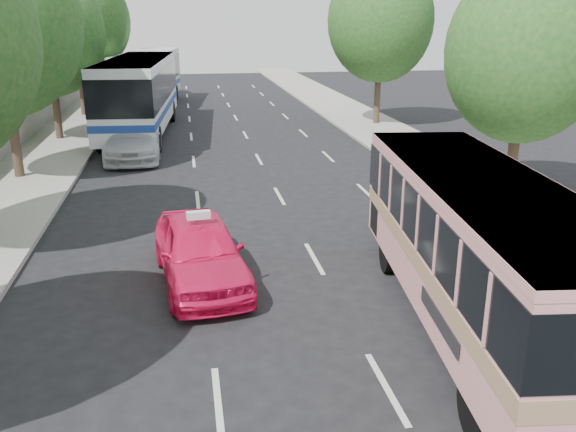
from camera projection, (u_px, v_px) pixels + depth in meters
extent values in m
plane|color=black|center=(307.00, 336.00, 12.24)|extent=(120.00, 120.00, 0.00)
cube|color=#9E998E|center=(55.00, 147.00, 29.60)|extent=(4.00, 90.00, 0.15)
cube|color=#9E998E|center=(390.00, 136.00, 32.31)|extent=(4.00, 90.00, 0.12)
cube|color=#9E998E|center=(13.00, 131.00, 29.05)|extent=(0.30, 90.00, 1.50)
cylinder|color=#38281E|center=(14.00, 132.00, 23.38)|extent=(0.36, 0.36, 3.80)
cylinder|color=#38281E|center=(56.00, 107.00, 30.93)|extent=(0.36, 0.36, 3.50)
ellipsoid|color=#1B4C1D|center=(47.00, 31.00, 29.78)|extent=(5.52, 5.52, 6.35)
sphere|color=#1B4C1D|center=(52.00, 7.00, 29.22)|extent=(3.59, 3.59, 3.59)
cylinder|color=#38281E|center=(82.00, 85.00, 38.36)|extent=(0.36, 0.36, 3.99)
ellipsoid|color=#1B4C1D|center=(74.00, 15.00, 37.06)|extent=(6.30, 6.30, 7.24)
cylinder|color=#38281E|center=(95.00, 76.00, 45.87)|extent=(0.36, 0.36, 3.72)
ellipsoid|color=#1B4C1D|center=(90.00, 21.00, 44.65)|extent=(5.88, 5.88, 6.76)
sphere|color=#1B4C1D|center=(93.00, 4.00, 44.06)|extent=(3.82, 3.82, 3.82)
cylinder|color=#38281E|center=(513.00, 156.00, 20.62)|extent=(0.36, 0.36, 3.23)
ellipsoid|color=#1B4C1D|center=(525.00, 52.00, 19.56)|extent=(5.10, 5.10, 5.87)
sphere|color=#1B4C1D|center=(546.00, 19.00, 19.02)|extent=(3.32, 3.31, 3.31)
cylinder|color=#38281E|center=(377.00, 92.00, 35.56)|extent=(0.36, 0.36, 3.80)
ellipsoid|color=#1B4C1D|center=(381.00, 20.00, 34.32)|extent=(6.00, 6.00, 6.90)
cube|color=pink|center=(478.00, 244.00, 12.03)|extent=(3.58, 10.10, 2.65)
cube|color=#9E7A59|center=(477.00, 258.00, 12.12)|extent=(3.63, 10.13, 0.35)
cube|color=black|center=(481.00, 220.00, 11.88)|extent=(3.64, 10.14, 1.09)
cube|color=pink|center=(485.00, 183.00, 11.64)|extent=(3.61, 10.13, 0.16)
cylinder|color=black|center=(389.00, 252.00, 15.20)|extent=(0.41, 1.06, 1.03)
cylinder|color=black|center=(474.00, 250.00, 15.31)|extent=(0.41, 1.06, 1.03)
cylinder|color=black|center=(477.00, 406.00, 9.20)|extent=(0.41, 1.06, 1.03)
imported|color=#ED1452|center=(200.00, 251.00, 14.48)|extent=(2.49, 4.93, 1.61)
imported|color=silver|center=(134.00, 139.00, 27.52)|extent=(2.40, 5.85, 1.70)
cube|color=white|center=(139.00, 91.00, 32.44)|extent=(3.71, 13.53, 3.40)
cube|color=black|center=(139.00, 83.00, 32.31)|extent=(3.76, 13.57, 1.67)
cube|color=navy|center=(141.00, 108.00, 32.71)|extent=(3.75, 13.55, 0.33)
cube|color=white|center=(137.00, 60.00, 31.93)|extent=(3.73, 13.55, 0.16)
cylinder|color=black|center=(129.00, 112.00, 36.84)|extent=(0.44, 1.25, 1.23)
cylinder|color=black|center=(172.00, 111.00, 37.09)|extent=(0.44, 1.25, 1.23)
cylinder|color=black|center=(102.00, 140.00, 28.42)|extent=(0.44, 1.25, 1.23)
cylinder|color=black|center=(157.00, 139.00, 28.67)|extent=(0.44, 1.25, 1.23)
cube|color=silver|center=(149.00, 76.00, 42.11)|extent=(4.23, 12.91, 3.22)
cube|color=black|center=(148.00, 70.00, 41.98)|extent=(4.28, 12.94, 1.58)
cube|color=navy|center=(149.00, 88.00, 42.36)|extent=(4.27, 12.93, 0.32)
cube|color=silver|center=(147.00, 53.00, 41.63)|extent=(4.25, 12.93, 0.15)
cylinder|color=black|center=(143.00, 93.00, 46.36)|extent=(0.48, 1.19, 1.16)
cylinder|color=black|center=(175.00, 93.00, 46.47)|extent=(0.48, 1.19, 1.16)
cylinder|color=black|center=(119.00, 109.00, 38.35)|extent=(0.48, 1.19, 1.16)
cylinder|color=black|center=(157.00, 108.00, 38.45)|extent=(0.48, 1.19, 1.16)
cube|color=silver|center=(198.00, 215.00, 14.20)|extent=(0.57, 0.25, 0.18)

